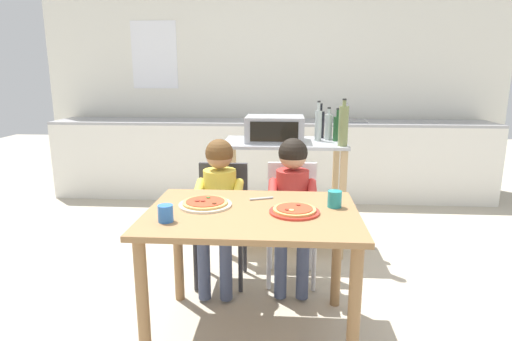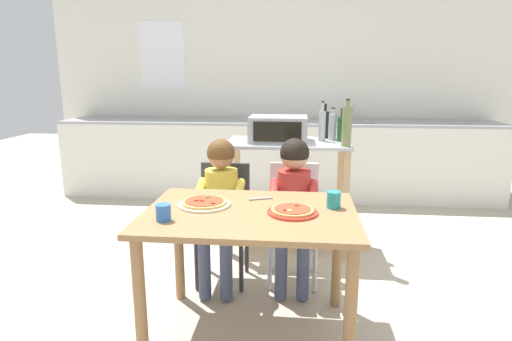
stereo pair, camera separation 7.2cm
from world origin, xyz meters
The scene contains 20 objects.
ground_plane centered at (0.00, 1.25, 0.00)m, with size 12.51×12.51×0.00m, color #B7AD99.
back_wall_tiled centered at (0.00, 3.19, 1.35)m, with size 5.60×0.13×2.70m.
kitchen_counter centered at (0.00, 2.78, 0.45)m, with size 5.04×0.60×1.09m.
kitchen_island_cart centered at (0.16, 1.27, 0.60)m, with size 0.98×0.56×0.90m.
toaster_oven centered at (0.08, 1.27, 1.00)m, with size 0.46×0.36×0.20m.
bottle_squat_spirits centered at (0.60, 1.07, 1.05)m, with size 0.07×0.07×0.35m.
bottle_clear_vinegar centered at (0.59, 1.31, 1.00)m, with size 0.07×0.07×0.26m.
bottle_slim_sauce centered at (0.46, 1.49, 1.02)m, with size 0.07×0.07×0.29m.
bottle_brown_beer centered at (0.43, 1.31, 1.03)m, with size 0.05×0.05×0.32m.
bottle_tall_green_wine centered at (0.52, 1.37, 1.01)m, with size 0.06×0.06×0.27m.
dining_table centered at (0.00, 0.00, 0.61)m, with size 1.12×0.80×0.73m.
dining_chair_left centered at (-0.26, 0.66, 0.48)m, with size 0.36×0.36×0.81m.
dining_chair_right centered at (0.22, 0.71, 0.48)m, with size 0.36×0.36×0.81m.
child_in_yellow_shirt centered at (-0.26, 0.53, 0.64)m, with size 0.32×0.42×0.99m.
child_in_red_shirt centered at (0.22, 0.59, 0.65)m, with size 0.32×0.42×1.00m.
pizza_plate_cream centered at (-0.26, 0.07, 0.74)m, with size 0.29×0.29×0.03m.
pizza_plate_red_rimmed centered at (0.22, -0.02, 0.74)m, with size 0.26×0.26×0.03m.
drinking_cup_blue centered at (-0.41, -0.19, 0.77)m, with size 0.08×0.08×0.08m, color blue.
drinking_cup_teal centered at (0.44, 0.10, 0.77)m, with size 0.08×0.08×0.09m, color teal.
serving_spoon centered at (0.04, 0.21, 0.73)m, with size 0.01×0.01×0.14m, color #B7BABF.
Camera 1 is at (0.17, -2.11, 1.44)m, focal length 29.62 mm.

